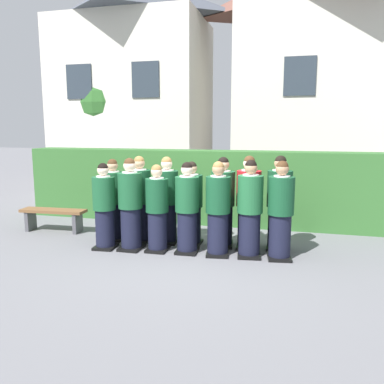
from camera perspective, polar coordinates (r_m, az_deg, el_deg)
The scene contains 20 objects.
ground_plane at distance 7.12m, azimuth -0.54°, elevation -8.70°, with size 60.00×60.00×0.00m, color slate.
student_front_row_0 at distance 7.37m, azimuth -12.53°, elevation -2.29°, with size 0.41×0.48×1.57m.
student_front_row_1 at distance 7.20m, azimuth -8.86°, elevation -2.06°, with size 0.43×0.48×1.67m.
student_front_row_2 at distance 7.06m, azimuth -5.04°, elevation -2.65°, with size 0.41×0.45×1.56m.
student_front_row_3 at distance 6.94m, azimuth -0.71°, elevation -2.60°, with size 0.42×0.52×1.61m.
student_front_row_4 at distance 6.82m, azimuth 3.77°, elevation -2.75°, with size 0.43×0.54×1.64m.
student_front_row_5 at distance 6.80m, azimuth 8.34°, elevation -2.73°, with size 0.44×0.55×1.67m.
student_front_row_6 at distance 6.77m, azimuth 12.66°, elevation -2.93°, with size 0.45×0.55×1.66m.
student_rear_row_0 at distance 7.87m, azimuth -11.25°, elevation -1.40°, with size 0.42×0.48×1.60m.
student_rear_row_1 at distance 7.66m, azimuth -7.52°, elevation -1.35°, with size 0.43×0.49×1.67m.
student_rear_row_2 at distance 7.55m, azimuth -3.63°, elevation -1.47°, with size 0.43×0.50×1.66m.
student_rear_row_3 at distance 7.43m, azimuth -0.05°, elevation -1.93°, with size 0.41×0.50×1.58m.
student_rear_row_4 at distance 7.34m, azimuth 4.46°, elevation -1.74°, with size 0.44×0.52×1.67m.
student_in_red_blazer at distance 7.27m, azimuth 8.14°, elevation -1.80°, with size 0.44×0.55×1.70m.
student_rear_row_6 at distance 7.30m, azimuth 12.44°, elevation -1.85°, with size 0.45×0.49×1.71m.
hedge at distance 9.11m, azimuth 3.24°, elevation 0.71°, with size 9.08×0.70×1.68m.
school_building_main at distance 14.99m, azimuth -8.43°, elevation 15.41°, with size 5.45×3.76×7.46m.
school_building_annex at distance 14.34m, azimuth 22.06°, elevation 16.36°, with size 7.61×4.29×8.03m.
oak_tree_left at distance 14.78m, azimuth -11.65°, elevation 12.29°, with size 2.76×2.76×4.40m.
wooden_bench at distance 8.92m, azimuth -19.35°, elevation -3.19°, with size 1.42×0.44×0.48m.
Camera 1 is at (1.78, -6.53, 2.21)m, focal length 36.98 mm.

